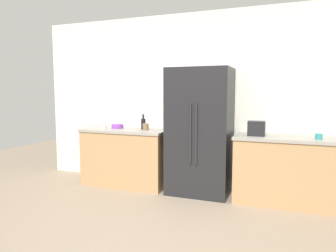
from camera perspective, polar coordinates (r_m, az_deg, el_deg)
name	(u,v)px	position (r m, az deg, el deg)	size (l,w,h in m)	color
ground_plane	(147,233)	(3.46, -3.81, -18.86)	(10.89, 10.89, 0.00)	gray
kitchen_back_panel	(197,101)	(4.89, 5.35, 4.59)	(5.44, 0.10, 2.67)	silver
counter_left	(127,157)	(5.04, -7.50, -5.55)	(1.37, 0.66, 0.89)	tan
counter_right	(298,171)	(4.45, 22.64, -7.56)	(1.63, 0.66, 0.89)	tan
refrigerator	(200,132)	(4.51, 5.83, -1.02)	(0.88, 0.65, 1.81)	black
toaster	(256,128)	(4.30, 15.85, -0.43)	(0.22, 0.16, 0.20)	black
bottle_a	(143,123)	(4.90, -4.53, 0.48)	(0.07, 0.07, 0.24)	black
cup_a	(319,137)	(4.24, 25.82, -1.75)	(0.08, 0.08, 0.07)	teal
cup_b	(104,125)	(5.12, -11.66, 0.15)	(0.08, 0.08, 0.10)	white
cup_d	(146,127)	(4.77, -4.10, -0.17)	(0.09, 0.09, 0.10)	brown
bowl_a	(117,126)	(5.07, -9.22, -0.04)	(0.19, 0.19, 0.07)	purple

